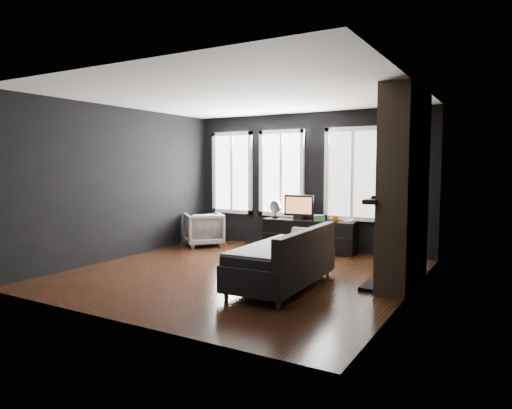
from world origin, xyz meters
The scene contains 18 objects.
floor centered at (0.00, 0.00, 0.00)m, with size 5.00×5.00×0.00m, color black.
ceiling centered at (0.00, 0.00, 2.70)m, with size 5.00×5.00×0.00m, color white.
wall_back centered at (0.00, 2.50, 1.35)m, with size 5.00×0.02×2.70m, color black.
wall_left centered at (-2.50, 0.00, 1.35)m, with size 0.02×5.00×2.70m, color black.
wall_right centered at (2.50, 0.00, 1.35)m, with size 0.02×5.00×2.70m, color black.
windows centered at (-0.45, 2.46, 2.38)m, with size 4.00×0.16×1.76m, color white, non-canonical shape.
fireplace centered at (2.30, 0.60, 1.35)m, with size 0.70×1.62×2.70m, color #93724C, non-canonical shape.
sofa centered at (0.90, -0.38, 0.41)m, with size 0.96×1.93×0.83m, color #232326, non-canonical shape.
stripe_pillow centered at (1.10, 0.16, 0.60)m, with size 0.08×0.33×0.33m, color gray.
armchair centered at (-1.95, 1.68, 0.38)m, with size 0.74×0.69×0.76m, color white.
media_console centered at (0.20, 2.24, 0.31)m, with size 1.79×0.56×0.62m, color black, non-canonical shape.
monitor centered at (-0.04, 2.22, 0.88)m, with size 0.60×0.13×0.54m, color black, non-canonical shape.
desk_fan centered at (-0.54, 2.18, 0.79)m, with size 0.25×0.25×0.36m, color gray, non-canonical shape.
mug centered at (0.71, 2.19, 0.68)m, with size 0.14×0.11×0.14m, color orange.
book centered at (0.86, 2.35, 0.72)m, with size 0.15×0.02×0.21m, color #B9A991.
storage_box centered at (0.41, 2.17, 0.67)m, with size 0.20×0.13×0.11m, color #367D3C.
mantel_vase centered at (2.05, 1.05, 1.32)m, with size 0.17×0.18×0.17m, color yellow.
mantel_clock centered at (2.05, 0.05, 1.25)m, with size 0.11×0.11×0.04m, color black.
Camera 1 is at (3.67, -5.88, 1.67)m, focal length 32.00 mm.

